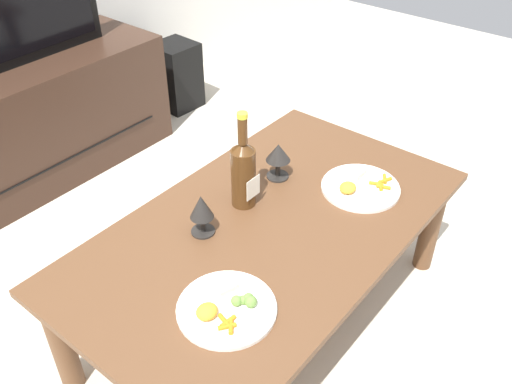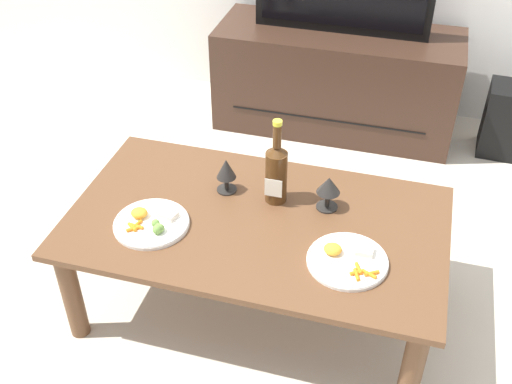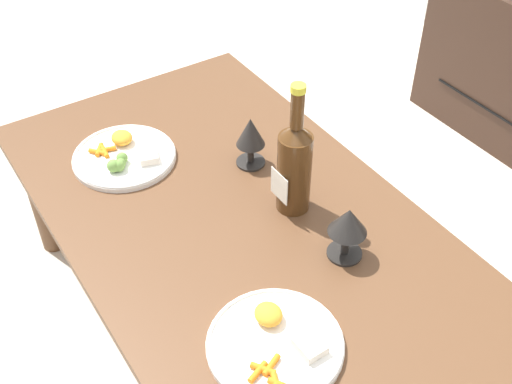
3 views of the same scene
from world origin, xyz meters
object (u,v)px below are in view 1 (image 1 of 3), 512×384
at_px(goblet_left, 201,209).
at_px(dinner_plate_left, 227,307).
at_px(floor_speaker, 177,76).
at_px(dining_table, 268,240).
at_px(tv_screen, 0,3).
at_px(goblet_right, 278,155).
at_px(tv_stand, 33,121).
at_px(dinner_plate_right, 360,187).
at_px(wine_bottle, 243,171).

bearing_deg(goblet_left, dinner_plate_left, -125.77).
bearing_deg(floor_speaker, dining_table, -121.08).
height_order(dining_table, tv_screen, tv_screen).
distance_m(tv_screen, goblet_right, 1.32).
distance_m(tv_stand, dinner_plate_left, 1.59).
bearing_deg(dinner_plate_right, goblet_right, 113.91).
xyz_separation_m(floor_speaker, goblet_right, (-0.71, -1.25, 0.33)).
bearing_deg(tv_stand, wine_bottle, -90.46).
xyz_separation_m(tv_stand, wine_bottle, (-0.01, -1.28, 0.28)).
distance_m(tv_stand, goblet_right, 1.31).
xyz_separation_m(floor_speaker, dinner_plate_left, (-1.27, -1.51, 0.25)).
xyz_separation_m(dinner_plate_left, dinner_plate_right, (0.68, 0.00, -0.00)).
height_order(tv_screen, dinner_plate_right, tv_screen).
xyz_separation_m(wine_bottle, dinner_plate_right, (0.30, -0.25, -0.12)).
height_order(tv_stand, wine_bottle, wine_bottle).
distance_m(floor_speaker, wine_bottle, 1.58).
xyz_separation_m(tv_stand, goblet_left, (-0.20, -1.27, 0.24)).
height_order(floor_speaker, goblet_right, goblet_right).
xyz_separation_m(floor_speaker, wine_bottle, (-0.90, -1.25, 0.37)).
relative_size(tv_screen, dinner_plate_right, 3.35).
bearing_deg(wine_bottle, goblet_right, 1.33).
bearing_deg(dinner_plate_right, floor_speaker, 68.45).
bearing_deg(dining_table, dinner_plate_right, -20.45).
xyz_separation_m(tv_stand, dinner_plate_right, (0.29, -1.53, 0.17)).
height_order(floor_speaker, dinner_plate_right, dinner_plate_right).
bearing_deg(tv_screen, dinner_plate_left, -104.14).
bearing_deg(wine_bottle, floor_speaker, 54.35).
distance_m(wine_bottle, goblet_right, 0.19).
bearing_deg(tv_screen, dining_table, -91.90).
relative_size(tv_stand, dinner_plate_right, 4.78).
height_order(tv_stand, dinner_plate_right, tv_stand).
xyz_separation_m(tv_screen, wine_bottle, (-0.01, -1.27, -0.26)).
bearing_deg(dining_table, tv_stand, 88.10).
bearing_deg(tv_stand, tv_screen, -90.00).
distance_m(floor_speaker, goblet_left, 1.69).
bearing_deg(tv_stand, floor_speaker, -1.69).
height_order(goblet_left, goblet_right, goblet_left).
height_order(dinner_plate_left, dinner_plate_right, same).
distance_m(dinner_plate_left, dinner_plate_right, 0.68).
distance_m(wine_bottle, dinner_plate_left, 0.47).
distance_m(floor_speaker, goblet_right, 1.47).
relative_size(dining_table, goblet_right, 10.02).
bearing_deg(goblet_right, dinner_plate_right, -66.09).
relative_size(floor_speaker, dinner_plate_left, 1.42).
height_order(dining_table, goblet_right, goblet_right).
bearing_deg(tv_stand, dinner_plate_right, -79.20).
xyz_separation_m(wine_bottle, goblet_right, (0.19, 0.00, -0.04)).
relative_size(floor_speaker, dinner_plate_right, 1.42).
relative_size(goblet_right, dinner_plate_left, 0.50).
bearing_deg(goblet_left, dining_table, -41.30).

